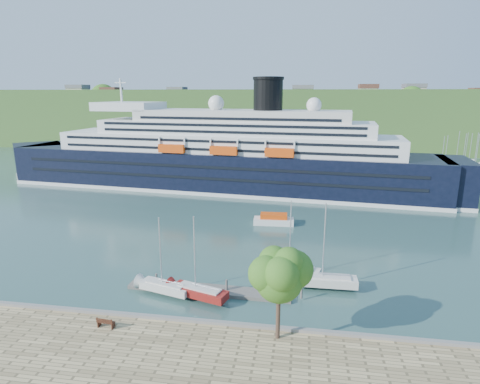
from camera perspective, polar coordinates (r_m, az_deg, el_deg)
ground at (r=42.26m, az=-8.04°, el=-18.70°), size 400.00×400.00×0.00m
far_hillside at (r=179.56m, az=5.57°, el=10.43°), size 400.00×50.00×24.00m
quay_coping at (r=41.49m, az=-8.18°, el=-17.50°), size 220.00×0.50×0.30m
cruise_ship at (r=96.28m, az=-3.35°, el=8.19°), size 118.06×28.72×26.26m
park_bench at (r=41.94m, az=-18.51°, el=-17.10°), size 1.83×0.87×1.14m
promenade_tree at (r=36.58m, az=5.53°, el=-13.67°), size 5.77×5.77×9.56m
floating_pontoon at (r=48.53m, az=-4.45°, el=-13.71°), size 19.42×2.91×0.43m
sailboat_white_near at (r=46.77m, az=-10.72°, el=-9.31°), size 7.12×3.64×8.87m
sailboat_red at (r=44.92m, az=-5.89°, el=-9.79°), size 7.52×4.04×9.36m
sailboat_white_far at (r=48.13m, az=12.48°, el=-7.95°), size 7.82×2.28×10.07m
tender_launch at (r=71.36m, az=4.82°, el=-3.84°), size 7.22×2.75×1.97m
sailboat_extra at (r=50.37m, az=7.70°, el=-7.05°), size 7.67×3.83×9.55m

